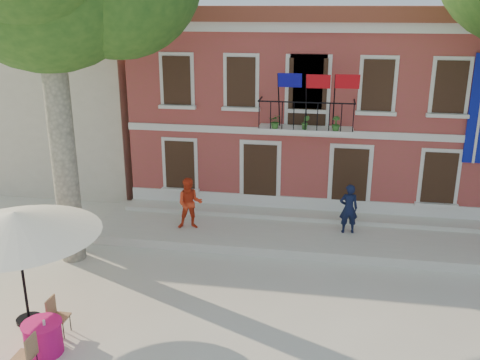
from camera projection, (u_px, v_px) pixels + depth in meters
name	position (u px, v px, depth m)	size (l,w,h in m)	color
ground	(214.00, 299.00, 14.38)	(90.00, 90.00, 0.00)	beige
main_building	(312.00, 100.00, 22.22)	(13.50, 9.59, 7.50)	#A83C3E
neighbor_west	(67.00, 101.00, 25.21)	(9.40, 9.40, 6.40)	beige
terrace	(300.00, 234.00, 18.13)	(14.00, 3.40, 0.30)	silver
patio_umbrella	(15.00, 224.00, 12.57)	(3.96, 3.96, 2.94)	black
pedestrian_navy	(349.00, 209.00, 17.61)	(0.62, 0.40, 1.69)	black
pedestrian_orange	(190.00, 203.00, 17.95)	(0.86, 0.67, 1.77)	red
cafe_table_1	(43.00, 337.00, 12.05)	(0.90, 1.92, 0.95)	#C8125D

